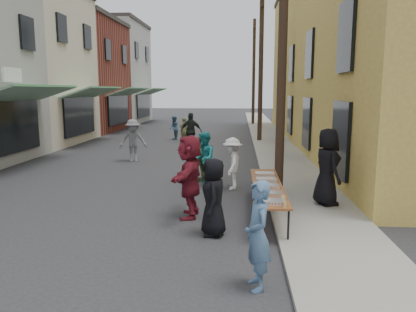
# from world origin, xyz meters

# --- Properties ---
(ground) EXTENTS (120.00, 120.00, 0.00)m
(ground) POSITION_xyz_m (0.00, 0.00, 0.00)
(ground) COLOR #28282B
(ground) RESTS_ON ground
(sidewalk) EXTENTS (2.20, 60.00, 0.10)m
(sidewalk) POSITION_xyz_m (5.00, 15.00, 0.05)
(sidewalk) COLOR gray
(sidewalk) RESTS_ON ground
(storefront_row) EXTENTS (8.00, 37.00, 9.00)m
(storefront_row) POSITION_xyz_m (-10.00, 14.96, 4.12)
(storefront_row) COLOR maroon
(storefront_row) RESTS_ON ground
(building_ochre) EXTENTS (10.00, 28.00, 10.00)m
(building_ochre) POSITION_xyz_m (11.10, 14.00, 5.00)
(building_ochre) COLOR #BE9544
(building_ochre) RESTS_ON ground
(utility_pole_near) EXTENTS (0.26, 0.26, 9.00)m
(utility_pole_near) POSITION_xyz_m (4.30, 3.00, 4.50)
(utility_pole_near) COLOR #2D2116
(utility_pole_near) RESTS_ON ground
(utility_pole_mid) EXTENTS (0.26, 0.26, 9.00)m
(utility_pole_mid) POSITION_xyz_m (4.30, 15.00, 4.50)
(utility_pole_mid) COLOR #2D2116
(utility_pole_mid) RESTS_ON ground
(utility_pole_far) EXTENTS (0.26, 0.26, 9.00)m
(utility_pole_far) POSITION_xyz_m (4.30, 27.00, 4.50)
(utility_pole_far) COLOR #2D2116
(utility_pole_far) RESTS_ON ground
(serving_table) EXTENTS (0.70, 4.00, 0.75)m
(serving_table) POSITION_xyz_m (3.80, 0.67, 0.71)
(serving_table) COLOR #603017
(serving_table) RESTS_ON ground
(catering_tray_sausage) EXTENTS (0.50, 0.33, 0.08)m
(catering_tray_sausage) POSITION_xyz_m (3.80, -0.98, 0.79)
(catering_tray_sausage) COLOR maroon
(catering_tray_sausage) RESTS_ON serving_table
(catering_tray_foil_b) EXTENTS (0.50, 0.33, 0.08)m
(catering_tray_foil_b) POSITION_xyz_m (3.80, -0.33, 0.79)
(catering_tray_foil_b) COLOR #B2B2B7
(catering_tray_foil_b) RESTS_ON serving_table
(catering_tray_buns) EXTENTS (0.50, 0.33, 0.08)m
(catering_tray_buns) POSITION_xyz_m (3.80, 0.37, 0.79)
(catering_tray_buns) COLOR tan
(catering_tray_buns) RESTS_ON serving_table
(catering_tray_foil_d) EXTENTS (0.50, 0.33, 0.08)m
(catering_tray_foil_d) POSITION_xyz_m (3.80, 1.07, 0.79)
(catering_tray_foil_d) COLOR #B2B2B7
(catering_tray_foil_d) RESTS_ON serving_table
(catering_tray_buns_end) EXTENTS (0.50, 0.33, 0.08)m
(catering_tray_buns_end) POSITION_xyz_m (3.80, 1.77, 0.79)
(catering_tray_buns_end) COLOR tan
(catering_tray_buns_end) RESTS_ON serving_table
(condiment_jar_a) EXTENTS (0.07, 0.07, 0.08)m
(condiment_jar_a) POSITION_xyz_m (3.58, -1.28, 0.79)
(condiment_jar_a) COLOR #A57F26
(condiment_jar_a) RESTS_ON serving_table
(condiment_jar_b) EXTENTS (0.07, 0.07, 0.08)m
(condiment_jar_b) POSITION_xyz_m (3.58, -1.18, 0.79)
(condiment_jar_b) COLOR #A57F26
(condiment_jar_b) RESTS_ON serving_table
(condiment_jar_c) EXTENTS (0.07, 0.07, 0.08)m
(condiment_jar_c) POSITION_xyz_m (3.58, -1.08, 0.79)
(condiment_jar_c) COLOR #A57F26
(condiment_jar_c) RESTS_ON serving_table
(cup_stack) EXTENTS (0.08, 0.08, 0.12)m
(cup_stack) POSITION_xyz_m (4.00, -1.23, 0.81)
(cup_stack) COLOR tan
(cup_stack) RESTS_ON serving_table
(guest_front_a) EXTENTS (0.59, 0.84, 1.63)m
(guest_front_a) POSITION_xyz_m (2.59, -0.80, 0.82)
(guest_front_a) COLOR black
(guest_front_a) RESTS_ON ground
(guest_front_b) EXTENTS (0.53, 0.69, 1.69)m
(guest_front_b) POSITION_xyz_m (3.40, -3.06, 0.84)
(guest_front_b) COLOR #4A6B8F
(guest_front_b) RESTS_ON ground
(guest_front_c) EXTENTS (0.70, 0.88, 1.72)m
(guest_front_c) POSITION_xyz_m (2.01, 3.61, 0.86)
(guest_front_c) COLOR teal
(guest_front_c) RESTS_ON ground
(guest_front_d) EXTENTS (0.67, 1.07, 1.59)m
(guest_front_d) POSITION_xyz_m (2.91, 3.24, 0.80)
(guest_front_d) COLOR white
(guest_front_d) RESTS_ON ground
(guest_front_e) EXTENTS (0.41, 0.91, 1.52)m
(guest_front_e) POSITION_xyz_m (1.88, 4.27, 0.76)
(guest_front_e) COLOR #4B5B35
(guest_front_e) RESTS_ON ground
(guest_queue_back) EXTENTS (0.63, 1.84, 1.97)m
(guest_queue_back) POSITION_xyz_m (1.94, 0.40, 0.99)
(guest_queue_back) COLOR maroon
(guest_queue_back) RESTS_ON ground
(server) EXTENTS (0.85, 1.09, 1.96)m
(server) POSITION_xyz_m (5.35, 1.39, 1.08)
(server) COLOR black
(server) RESTS_ON sidewalk
(passerby_left) EXTENTS (1.31, 1.00, 1.79)m
(passerby_left) POSITION_xyz_m (-1.39, 7.86, 0.90)
(passerby_left) COLOR slate
(passerby_left) RESTS_ON ground
(passerby_mid) EXTENTS (1.15, 0.57, 1.88)m
(passerby_mid) POSITION_xyz_m (0.67, 11.48, 0.94)
(passerby_mid) COLOR black
(passerby_mid) RESTS_ON ground
(passerby_right) EXTENTS (0.62, 0.63, 1.47)m
(passerby_right) POSITION_xyz_m (-0.10, 14.32, 0.73)
(passerby_right) COLOR #5D6339
(passerby_right) RESTS_ON ground
(passerby_far) EXTENTS (0.80, 0.88, 1.48)m
(passerby_far) POSITION_xyz_m (-0.85, 15.47, 0.74)
(passerby_far) COLOR #486C8B
(passerby_far) RESTS_ON ground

